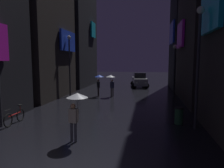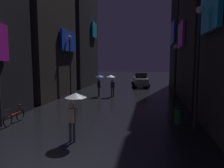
{
  "view_description": "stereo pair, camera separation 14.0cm",
  "coord_description": "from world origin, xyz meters",
  "px_view_note": "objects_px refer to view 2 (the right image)",
  "views": [
    {
      "loc": [
        2.56,
        -4.88,
        3.43
      ],
      "look_at": [
        0.0,
        9.43,
        1.78
      ],
      "focal_mm": 32.0,
      "sensor_mm": 36.0,
      "label": 1
    },
    {
      "loc": [
        2.7,
        -4.85,
        3.43
      ],
      "look_at": [
        0.0,
        9.43,
        1.78
      ],
      "focal_mm": 32.0,
      "sensor_mm": 36.0,
      "label": 2
    }
  ],
  "objects_px": {
    "pedestrian_far_right_clear": "(75,103)",
    "car_distant": "(140,80)",
    "streetlamp_left_far": "(70,59)",
    "trash_bin": "(178,116)",
    "bicycle_parked_at_storefront": "(15,117)",
    "streetlamp_right_near": "(198,55)",
    "streetlamp_right_far": "(175,64)",
    "pedestrian_foreground_right_blue": "(99,79)",
    "pedestrian_midstreet_left_clear": "(112,80)"
  },
  "relations": [
    {
      "from": "pedestrian_foreground_right_blue",
      "to": "streetlamp_right_near",
      "type": "distance_m",
      "value": 11.24
    },
    {
      "from": "streetlamp_right_far",
      "to": "streetlamp_right_near",
      "type": "height_order",
      "value": "streetlamp_right_near"
    },
    {
      "from": "bicycle_parked_at_storefront",
      "to": "car_distant",
      "type": "relative_size",
      "value": 0.42
    },
    {
      "from": "bicycle_parked_at_storefront",
      "to": "streetlamp_right_far",
      "type": "relative_size",
      "value": 0.37
    },
    {
      "from": "bicycle_parked_at_storefront",
      "to": "streetlamp_left_far",
      "type": "height_order",
      "value": "streetlamp_left_far"
    },
    {
      "from": "trash_bin",
      "to": "pedestrian_far_right_clear",
      "type": "bearing_deg",
      "value": -144.36
    },
    {
      "from": "bicycle_parked_at_storefront",
      "to": "streetlamp_right_near",
      "type": "height_order",
      "value": "streetlamp_right_near"
    },
    {
      "from": "pedestrian_far_right_clear",
      "to": "bicycle_parked_at_storefront",
      "type": "height_order",
      "value": "pedestrian_far_right_clear"
    },
    {
      "from": "pedestrian_midstreet_left_clear",
      "to": "bicycle_parked_at_storefront",
      "type": "height_order",
      "value": "pedestrian_midstreet_left_clear"
    },
    {
      "from": "car_distant",
      "to": "streetlamp_right_far",
      "type": "bearing_deg",
      "value": -65.35
    },
    {
      "from": "streetlamp_right_far",
      "to": "streetlamp_left_far",
      "type": "distance_m",
      "value": 10.05
    },
    {
      "from": "bicycle_parked_at_storefront",
      "to": "car_distant",
      "type": "bearing_deg",
      "value": 70.79
    },
    {
      "from": "pedestrian_midstreet_left_clear",
      "to": "streetlamp_left_far",
      "type": "xyz_separation_m",
      "value": [
        -4.07,
        -0.36,
        1.99
      ]
    },
    {
      "from": "pedestrian_midstreet_left_clear",
      "to": "car_distant",
      "type": "height_order",
      "value": "pedestrian_midstreet_left_clear"
    },
    {
      "from": "streetlamp_right_far",
      "to": "streetlamp_left_far",
      "type": "xyz_separation_m",
      "value": [
        -10.0,
        -0.83,
        0.51
      ]
    },
    {
      "from": "pedestrian_midstreet_left_clear",
      "to": "streetlamp_right_far",
      "type": "height_order",
      "value": "streetlamp_right_far"
    },
    {
      "from": "pedestrian_foreground_right_blue",
      "to": "streetlamp_right_far",
      "type": "relative_size",
      "value": 0.43
    },
    {
      "from": "pedestrian_foreground_right_blue",
      "to": "streetlamp_left_far",
      "type": "xyz_separation_m",
      "value": [
        -2.88,
        -0.31,
        1.99
      ]
    },
    {
      "from": "pedestrian_foreground_right_blue",
      "to": "bicycle_parked_at_storefront",
      "type": "xyz_separation_m",
      "value": [
        -2.48,
        -9.33,
        -1.28
      ]
    },
    {
      "from": "pedestrian_far_right_clear",
      "to": "car_distant",
      "type": "relative_size",
      "value": 0.49
    },
    {
      "from": "pedestrian_far_right_clear",
      "to": "trash_bin",
      "type": "distance_m",
      "value": 5.88
    },
    {
      "from": "pedestrian_far_right_clear",
      "to": "streetlamp_left_far",
      "type": "distance_m",
      "value": 11.89
    },
    {
      "from": "pedestrian_far_right_clear",
      "to": "streetlamp_right_far",
      "type": "distance_m",
      "value": 12.87
    },
    {
      "from": "streetlamp_left_far",
      "to": "trash_bin",
      "type": "bearing_deg",
      "value": -38.57
    },
    {
      "from": "streetlamp_right_far",
      "to": "pedestrian_midstreet_left_clear",
      "type": "bearing_deg",
      "value": -175.47
    },
    {
      "from": "pedestrian_foreground_right_blue",
      "to": "streetlamp_right_near",
      "type": "relative_size",
      "value": 0.35
    },
    {
      "from": "streetlamp_right_far",
      "to": "streetlamp_left_far",
      "type": "height_order",
      "value": "streetlamp_left_far"
    },
    {
      "from": "pedestrian_far_right_clear",
      "to": "streetlamp_left_far",
      "type": "bearing_deg",
      "value": 113.22
    },
    {
      "from": "pedestrian_far_right_clear",
      "to": "pedestrian_foreground_right_blue",
      "type": "bearing_deg",
      "value": 98.94
    },
    {
      "from": "pedestrian_foreground_right_blue",
      "to": "bicycle_parked_at_storefront",
      "type": "height_order",
      "value": "pedestrian_foreground_right_blue"
    },
    {
      "from": "bicycle_parked_at_storefront",
      "to": "trash_bin",
      "type": "height_order",
      "value": "bicycle_parked_at_storefront"
    },
    {
      "from": "streetlamp_left_far",
      "to": "bicycle_parked_at_storefront",
      "type": "bearing_deg",
      "value": -87.46
    },
    {
      "from": "pedestrian_foreground_right_blue",
      "to": "streetlamp_right_far",
      "type": "xyz_separation_m",
      "value": [
        7.12,
        0.51,
        1.48
      ]
    },
    {
      "from": "pedestrian_foreground_right_blue",
      "to": "bicycle_parked_at_storefront",
      "type": "distance_m",
      "value": 9.74
    },
    {
      "from": "pedestrian_far_right_clear",
      "to": "streetlamp_left_far",
      "type": "relative_size",
      "value": 0.36
    },
    {
      "from": "streetlamp_right_near",
      "to": "car_distant",
      "type": "bearing_deg",
      "value": 101.93
    },
    {
      "from": "pedestrian_midstreet_left_clear",
      "to": "streetlamp_right_near",
      "type": "height_order",
      "value": "streetlamp_right_near"
    },
    {
      "from": "streetlamp_left_far",
      "to": "pedestrian_foreground_right_blue",
      "type": "bearing_deg",
      "value": 6.24
    },
    {
      "from": "streetlamp_right_near",
      "to": "pedestrian_far_right_clear",
      "type": "bearing_deg",
      "value": -153.88
    },
    {
      "from": "pedestrian_far_right_clear",
      "to": "bicycle_parked_at_storefront",
      "type": "bearing_deg",
      "value": 157.4
    },
    {
      "from": "trash_bin",
      "to": "streetlamp_right_near",
      "type": "bearing_deg",
      "value": -45.67
    },
    {
      "from": "pedestrian_foreground_right_blue",
      "to": "car_distant",
      "type": "height_order",
      "value": "pedestrian_foreground_right_blue"
    },
    {
      "from": "bicycle_parked_at_storefront",
      "to": "streetlamp_left_far",
      "type": "distance_m",
      "value": 9.6
    },
    {
      "from": "car_distant",
      "to": "trash_bin",
      "type": "bearing_deg",
      "value": -79.98
    },
    {
      "from": "car_distant",
      "to": "pedestrian_foreground_right_blue",
      "type": "bearing_deg",
      "value": -113.89
    },
    {
      "from": "pedestrian_foreground_right_blue",
      "to": "car_distant",
      "type": "xyz_separation_m",
      "value": [
        3.61,
        8.16,
        -0.74
      ]
    },
    {
      "from": "streetlamp_right_near",
      "to": "trash_bin",
      "type": "distance_m",
      "value": 3.42
    },
    {
      "from": "car_distant",
      "to": "pedestrian_far_right_clear",
      "type": "bearing_deg",
      "value": -95.55
    },
    {
      "from": "pedestrian_far_right_clear",
      "to": "bicycle_parked_at_storefront",
      "type": "xyz_separation_m",
      "value": [
        -4.22,
        1.76,
        -1.28
      ]
    },
    {
      "from": "pedestrian_midstreet_left_clear",
      "to": "streetlamp_right_near",
      "type": "relative_size",
      "value": 0.35
    }
  ]
}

